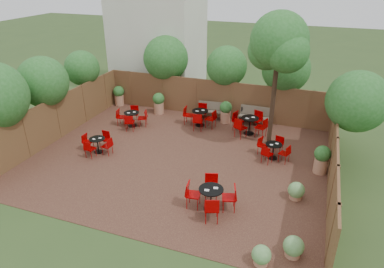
% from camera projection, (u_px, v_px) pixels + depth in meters
% --- Properties ---
extents(ground, '(80.00, 80.00, 0.00)m').
position_uv_depth(ground, '(178.00, 159.00, 14.94)').
color(ground, '#354F23').
rests_on(ground, ground).
extents(courtyard_paving, '(12.00, 10.00, 0.02)m').
position_uv_depth(courtyard_paving, '(178.00, 158.00, 14.94)').
color(courtyard_paving, '#3E2119').
rests_on(courtyard_paving, ground).
extents(fence_back, '(12.00, 0.08, 2.00)m').
position_uv_depth(fence_back, '(213.00, 99.00, 18.75)').
color(fence_back, brown).
rests_on(fence_back, ground).
extents(fence_left, '(0.08, 10.00, 2.00)m').
position_uv_depth(fence_left, '(58.00, 118.00, 16.36)').
color(fence_left, brown).
rests_on(fence_left, ground).
extents(fence_right, '(0.08, 10.00, 2.00)m').
position_uv_depth(fence_right, '(333.00, 163.00, 12.66)').
color(fence_right, brown).
rests_on(fence_right, ground).
extents(neighbour_building, '(5.00, 4.00, 8.00)m').
position_uv_depth(neighbour_building, '(158.00, 27.00, 21.39)').
color(neighbour_building, beige).
rests_on(neighbour_building, ground).
extents(overhang_foliage, '(15.83, 10.85, 2.69)m').
position_uv_depth(overhang_foliage, '(163.00, 77.00, 16.36)').
color(overhang_foliage, '#22611F').
rests_on(overhang_foliage, ground).
extents(courtyard_tree, '(2.58, 2.48, 5.84)m').
position_uv_depth(courtyard_tree, '(279.00, 45.00, 14.23)').
color(courtyard_tree, black).
rests_on(courtyard_tree, courtyard_paving).
extents(park_bench_left, '(1.48, 0.61, 0.89)m').
position_uv_depth(park_bench_left, '(211.00, 110.00, 18.65)').
color(park_bench_left, brown).
rests_on(park_bench_left, courtyard_paving).
extents(park_bench_right, '(1.53, 0.53, 0.94)m').
position_uv_depth(park_bench_right, '(254.00, 115.00, 17.93)').
color(park_bench_right, brown).
rests_on(park_bench_right, courtyard_paving).
extents(bistro_tables, '(8.67, 8.03, 0.96)m').
position_uv_depth(bistro_tables, '(199.00, 137.00, 15.73)').
color(bistro_tables, black).
rests_on(bistro_tables, courtyard_paving).
extents(planters, '(11.87, 4.46, 1.16)m').
position_uv_depth(planters, '(195.00, 113.00, 17.83)').
color(planters, '#AD7556').
rests_on(planters, courtyard_paving).
extents(low_shrubs, '(1.34, 3.97, 0.63)m').
position_uv_depth(low_shrubs, '(286.00, 226.00, 10.58)').
color(low_shrubs, '#AD7556').
rests_on(low_shrubs, courtyard_paving).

